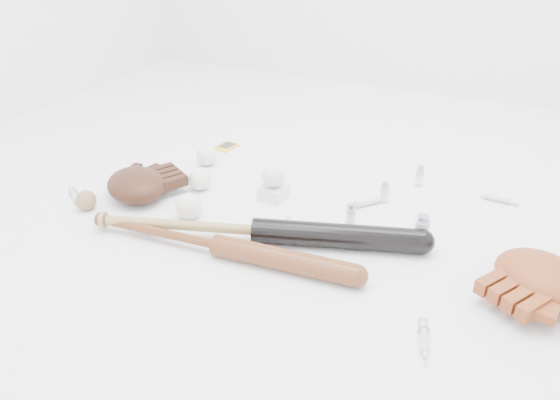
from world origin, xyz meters
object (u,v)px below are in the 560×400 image
at_px(bat_wood, 217,245).
at_px(glove_dark, 136,185).
at_px(pedestal, 274,192).
at_px(bat_dark, 256,230).

distance_m(bat_wood, glove_dark, 0.45).
bearing_deg(pedestal, bat_wood, -89.75).
relative_size(bat_wood, glove_dark, 3.15).
bearing_deg(pedestal, glove_dark, -155.38).
distance_m(bat_wood, pedestal, 0.36).
height_order(bat_dark, pedestal, bat_dark).
bearing_deg(glove_dark, pedestal, 54.57).
xyz_separation_m(bat_dark, pedestal, (-0.07, 0.25, -0.01)).
height_order(glove_dark, pedestal, glove_dark).
xyz_separation_m(glove_dark, pedestal, (0.41, 0.19, -0.03)).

